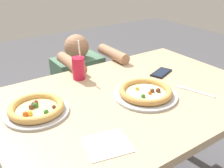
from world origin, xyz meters
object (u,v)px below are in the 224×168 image
(fork, at_px, (193,91))
(diner_seated, at_px, (80,95))
(cell_phone, at_px, (161,73))
(pizza_near, at_px, (146,93))
(pizza_far, at_px, (36,109))
(drink_cup_colored, at_px, (79,68))

(fork, bearing_deg, diner_seated, 104.90)
(fork, xyz_separation_m, cell_phone, (0.02, 0.26, 0.00))
(pizza_near, bearing_deg, pizza_far, 162.78)
(drink_cup_colored, xyz_separation_m, diner_seated, (0.18, 0.38, -0.40))
(fork, bearing_deg, cell_phone, 84.52)
(pizza_near, xyz_separation_m, diner_seated, (0.01, 0.75, -0.36))
(fork, xyz_separation_m, diner_seated, (-0.22, 0.84, -0.34))
(pizza_near, relative_size, cell_phone, 1.88)
(pizza_far, height_order, fork, pizza_far)
(pizza_far, distance_m, fork, 0.77)
(drink_cup_colored, distance_m, fork, 0.62)
(drink_cup_colored, bearing_deg, cell_phone, -25.62)
(cell_phone, relative_size, diner_seated, 0.19)
(pizza_near, bearing_deg, cell_phone, 31.42)
(pizza_far, distance_m, drink_cup_colored, 0.39)
(diner_seated, bearing_deg, pizza_near, -91.03)
(pizza_far, relative_size, cell_phone, 1.70)
(fork, distance_m, diner_seated, 0.94)
(drink_cup_colored, relative_size, diner_seated, 0.25)
(pizza_near, height_order, pizza_far, same)
(pizza_far, xyz_separation_m, cell_phone, (0.76, 0.01, -0.02))
(fork, height_order, diner_seated, diner_seated)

